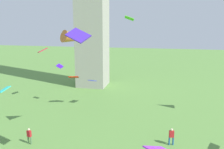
{
  "coord_description": "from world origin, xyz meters",
  "views": [
    {
      "loc": [
        5.02,
        -2.0,
        12.36
      ],
      "look_at": [
        0.29,
        20.07,
        7.47
      ],
      "focal_mm": 37.75,
      "sensor_mm": 36.0,
      "label": 1
    }
  ],
  "objects_px": {
    "kite_flying_11": "(74,77)",
    "kite_flying_1": "(60,66)",
    "kite_flying_7": "(4,90)",
    "kite_flying_4": "(78,35)",
    "kite_flying_5": "(43,50)",
    "person_2": "(171,136)",
    "kite_flying_3": "(71,38)",
    "person_0": "(29,135)",
    "kite_flying_8": "(92,81)",
    "kite_flying_6": "(157,149)",
    "kite_flying_0": "(129,18)"
  },
  "relations": [
    {
      "from": "kite_flying_3",
      "to": "kite_flying_6",
      "type": "relative_size",
      "value": 1.2
    },
    {
      "from": "kite_flying_8",
      "to": "kite_flying_11",
      "type": "xyz_separation_m",
      "value": [
        -2.64,
        -0.83,
        0.58
      ]
    },
    {
      "from": "kite_flying_6",
      "to": "kite_flying_11",
      "type": "xyz_separation_m",
      "value": [
        -12.68,
        17.06,
        0.68
      ]
    },
    {
      "from": "person_2",
      "to": "kite_flying_8",
      "type": "distance_m",
      "value": 15.26
    },
    {
      "from": "kite_flying_0",
      "to": "kite_flying_7",
      "type": "relative_size",
      "value": 0.66
    },
    {
      "from": "kite_flying_1",
      "to": "kite_flying_3",
      "type": "distance_m",
      "value": 12.68
    },
    {
      "from": "person_2",
      "to": "kite_flying_4",
      "type": "distance_m",
      "value": 14.5
    },
    {
      "from": "kite_flying_1",
      "to": "kite_flying_6",
      "type": "relative_size",
      "value": 0.57
    },
    {
      "from": "kite_flying_8",
      "to": "kite_flying_6",
      "type": "bearing_deg",
      "value": 33.63
    },
    {
      "from": "person_2",
      "to": "kite_flying_11",
      "type": "relative_size",
      "value": 1.09
    },
    {
      "from": "kite_flying_3",
      "to": "person_0",
      "type": "bearing_deg",
      "value": 66.98
    },
    {
      "from": "kite_flying_0",
      "to": "kite_flying_4",
      "type": "height_order",
      "value": "kite_flying_0"
    },
    {
      "from": "kite_flying_5",
      "to": "kite_flying_7",
      "type": "bearing_deg",
      "value": -157.31
    },
    {
      "from": "kite_flying_4",
      "to": "kite_flying_8",
      "type": "distance_m",
      "value": 18.58
    },
    {
      "from": "person_2",
      "to": "kite_flying_0",
      "type": "distance_m",
      "value": 14.53
    },
    {
      "from": "person_0",
      "to": "kite_flying_4",
      "type": "distance_m",
      "value": 13.33
    },
    {
      "from": "kite_flying_1",
      "to": "kite_flying_11",
      "type": "bearing_deg",
      "value": -177.53
    },
    {
      "from": "person_2",
      "to": "kite_flying_4",
      "type": "height_order",
      "value": "kite_flying_4"
    },
    {
      "from": "kite_flying_0",
      "to": "kite_flying_3",
      "type": "bearing_deg",
      "value": 46.04
    },
    {
      "from": "kite_flying_3",
      "to": "kite_flying_4",
      "type": "relative_size",
      "value": 1.24
    },
    {
      "from": "kite_flying_4",
      "to": "kite_flying_6",
      "type": "distance_m",
      "value": 9.79
    },
    {
      "from": "kite_flying_5",
      "to": "kite_flying_8",
      "type": "bearing_deg",
      "value": -53.59
    },
    {
      "from": "person_2",
      "to": "kite_flying_1",
      "type": "xyz_separation_m",
      "value": [
        -16.47,
        9.54,
        5.01
      ]
    },
    {
      "from": "person_2",
      "to": "kite_flying_7",
      "type": "bearing_deg",
      "value": -23.83
    },
    {
      "from": "kite_flying_1",
      "to": "kite_flying_3",
      "type": "relative_size",
      "value": 0.48
    },
    {
      "from": "person_0",
      "to": "kite_flying_4",
      "type": "relative_size",
      "value": 0.88
    },
    {
      "from": "kite_flying_4",
      "to": "kite_flying_5",
      "type": "bearing_deg",
      "value": 147.93
    },
    {
      "from": "kite_flying_7",
      "to": "kite_flying_11",
      "type": "distance_m",
      "value": 9.58
    },
    {
      "from": "kite_flying_1",
      "to": "kite_flying_7",
      "type": "bearing_deg",
      "value": 63.7
    },
    {
      "from": "kite_flying_0",
      "to": "kite_flying_11",
      "type": "xyz_separation_m",
      "value": [
        -8.58,
        2.71,
        -8.41
      ]
    },
    {
      "from": "kite_flying_0",
      "to": "kite_flying_4",
      "type": "xyz_separation_m",
      "value": [
        -1.91,
        -12.98,
        -1.48
      ]
    },
    {
      "from": "kite_flying_4",
      "to": "kite_flying_11",
      "type": "xyz_separation_m",
      "value": [
        -6.67,
        15.68,
        -6.93
      ]
    },
    {
      "from": "person_0",
      "to": "kite_flying_0",
      "type": "relative_size",
      "value": 1.34
    },
    {
      "from": "kite_flying_0",
      "to": "kite_flying_5",
      "type": "bearing_deg",
      "value": -24.22
    },
    {
      "from": "kite_flying_11",
      "to": "kite_flying_1",
      "type": "bearing_deg",
      "value": -29.92
    },
    {
      "from": "person_0",
      "to": "kite_flying_5",
      "type": "xyz_separation_m",
      "value": [
        -5.16,
        13.39,
        7.3
      ]
    },
    {
      "from": "kite_flying_5",
      "to": "kite_flying_0",
      "type": "bearing_deg",
      "value": -65.05
    },
    {
      "from": "kite_flying_6",
      "to": "kite_flying_11",
      "type": "relative_size",
      "value": 1.22
    },
    {
      "from": "kite_flying_5",
      "to": "kite_flying_8",
      "type": "relative_size",
      "value": 1.26
    },
    {
      "from": "kite_flying_8",
      "to": "kite_flying_4",
      "type": "bearing_deg",
      "value": 18.06
    },
    {
      "from": "kite_flying_7",
      "to": "kite_flying_8",
      "type": "relative_size",
      "value": 1.37
    },
    {
      "from": "kite_flying_4",
      "to": "kite_flying_5",
      "type": "height_order",
      "value": "kite_flying_4"
    },
    {
      "from": "kite_flying_0",
      "to": "kite_flying_11",
      "type": "relative_size",
      "value": 0.77
    },
    {
      "from": "person_2",
      "to": "kite_flying_5",
      "type": "height_order",
      "value": "kite_flying_5"
    },
    {
      "from": "kite_flying_1",
      "to": "kite_flying_7",
      "type": "xyz_separation_m",
      "value": [
        -5.56,
        -5.83,
        -2.41
      ]
    },
    {
      "from": "person_2",
      "to": "kite_flying_11",
      "type": "bearing_deg",
      "value": -46.64
    },
    {
      "from": "kite_flying_4",
      "to": "kite_flying_8",
      "type": "xyz_separation_m",
      "value": [
        -4.03,
        16.51,
        -7.51
      ]
    },
    {
      "from": "kite_flying_7",
      "to": "kite_flying_8",
      "type": "xyz_separation_m",
      "value": [
        10.64,
        6.01,
        0.37
      ]
    },
    {
      "from": "kite_flying_0",
      "to": "kite_flying_7",
      "type": "distance_m",
      "value": 19.21
    },
    {
      "from": "kite_flying_3",
      "to": "kite_flying_8",
      "type": "bearing_deg",
      "value": -47.7
    }
  ]
}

